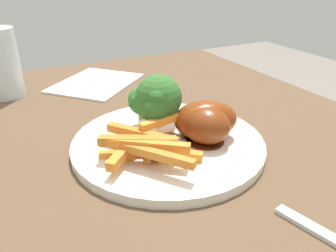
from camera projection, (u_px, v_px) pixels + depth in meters
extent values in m
cube|color=brown|center=(175.00, 151.00, 0.47)|extent=(0.91, 0.66, 0.03)
cylinder|color=#443122|center=(189.00, 171.00, 1.06)|extent=(0.06, 0.06, 0.68)
cylinder|color=#443122|center=(5.00, 227.00, 0.83)|extent=(0.06, 0.06, 0.68)
cylinder|color=white|center=(168.00, 143.00, 0.45)|extent=(0.26, 0.26, 0.01)
cylinder|color=#8DB34B|center=(159.00, 123.00, 0.46)|extent=(0.02, 0.02, 0.03)
sphere|color=#31672A|center=(158.00, 98.00, 0.44)|extent=(0.06, 0.06, 0.06)
sphere|color=#31672A|center=(155.00, 107.00, 0.43)|extent=(0.03, 0.03, 0.03)
sphere|color=#31672A|center=(152.00, 95.00, 0.46)|extent=(0.02, 0.02, 0.02)
sphere|color=#31672A|center=(157.00, 98.00, 0.42)|extent=(0.03, 0.03, 0.03)
cylinder|color=#849F5A|center=(143.00, 118.00, 0.48)|extent=(0.01, 0.01, 0.02)
sphere|color=#2F742C|center=(143.00, 100.00, 0.46)|extent=(0.04, 0.04, 0.04)
sphere|color=#2F742C|center=(150.00, 99.00, 0.46)|extent=(0.02, 0.02, 0.02)
sphere|color=#2F742C|center=(133.00, 104.00, 0.46)|extent=(0.01, 0.01, 0.01)
sphere|color=#2F742C|center=(138.00, 101.00, 0.45)|extent=(0.02, 0.02, 0.02)
sphere|color=#2F742C|center=(143.00, 104.00, 0.45)|extent=(0.02, 0.02, 0.02)
sphere|color=#2F742C|center=(140.00, 101.00, 0.45)|extent=(0.02, 0.02, 0.02)
sphere|color=#2F742C|center=(135.00, 95.00, 0.47)|extent=(0.01, 0.01, 0.01)
cylinder|color=#91B05F|center=(159.00, 118.00, 0.47)|extent=(0.02, 0.02, 0.03)
sphere|color=#306F20|center=(158.00, 97.00, 0.46)|extent=(0.05, 0.05, 0.05)
sphere|color=#306F20|center=(159.00, 88.00, 0.47)|extent=(0.03, 0.03, 0.03)
sphere|color=#306F20|center=(155.00, 94.00, 0.48)|extent=(0.02, 0.02, 0.02)
sphere|color=#306F20|center=(148.00, 87.00, 0.46)|extent=(0.02, 0.02, 0.02)
sphere|color=#306F20|center=(167.00, 100.00, 0.45)|extent=(0.03, 0.03, 0.03)
sphere|color=#306F20|center=(150.00, 97.00, 0.47)|extent=(0.02, 0.02, 0.02)
cube|color=orange|center=(145.00, 152.00, 0.41)|extent=(0.03, 0.08, 0.01)
cube|color=orange|center=(143.00, 144.00, 0.38)|extent=(0.07, 0.09, 0.01)
cube|color=orange|center=(149.00, 144.00, 0.42)|extent=(0.04, 0.08, 0.01)
cube|color=orange|center=(166.00, 120.00, 0.43)|extent=(0.02, 0.08, 0.01)
cube|color=orange|center=(154.00, 147.00, 0.42)|extent=(0.07, 0.02, 0.01)
cube|color=orange|center=(142.00, 134.00, 0.41)|extent=(0.08, 0.07, 0.01)
cube|color=orange|center=(129.00, 146.00, 0.40)|extent=(0.08, 0.08, 0.01)
cube|color=#C87127|center=(152.00, 149.00, 0.41)|extent=(0.06, 0.04, 0.01)
cube|color=orange|center=(162.00, 153.00, 0.40)|extent=(0.07, 0.08, 0.01)
cube|color=orange|center=(152.00, 153.00, 0.37)|extent=(0.09, 0.07, 0.01)
cube|color=orange|center=(142.00, 153.00, 0.40)|extent=(0.05, 0.10, 0.01)
cube|color=orange|center=(138.00, 141.00, 0.39)|extent=(0.05, 0.08, 0.01)
cylinder|color=#501C0A|center=(205.00, 141.00, 0.44)|extent=(0.05, 0.05, 0.00)
ellipsoid|color=maroon|center=(206.00, 125.00, 0.43)|extent=(0.08, 0.08, 0.05)
cylinder|color=beige|center=(171.00, 118.00, 0.45)|extent=(0.04, 0.03, 0.01)
sphere|color=silver|center=(160.00, 115.00, 0.46)|extent=(0.02, 0.02, 0.02)
cylinder|color=#581D09|center=(205.00, 137.00, 0.45)|extent=(0.05, 0.05, 0.00)
ellipsoid|color=maroon|center=(206.00, 120.00, 0.44)|extent=(0.07, 0.09, 0.05)
cylinder|color=beige|center=(159.00, 126.00, 0.43)|extent=(0.02, 0.04, 0.01)
sphere|color=silver|center=(146.00, 127.00, 0.43)|extent=(0.02, 0.02, 0.02)
cylinder|color=#521F0C|center=(199.00, 135.00, 0.46)|extent=(0.05, 0.05, 0.00)
ellipsoid|color=brown|center=(200.00, 119.00, 0.45)|extent=(0.06, 0.07, 0.05)
cylinder|color=beige|center=(162.00, 129.00, 0.42)|extent=(0.01, 0.03, 0.01)
sphere|color=silver|center=(151.00, 131.00, 0.42)|extent=(0.02, 0.02, 0.02)
cylinder|color=silver|center=(0.00, 63.00, 0.60)|extent=(0.07, 0.07, 0.12)
cube|color=white|center=(96.00, 83.00, 0.68)|extent=(0.22, 0.22, 0.00)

